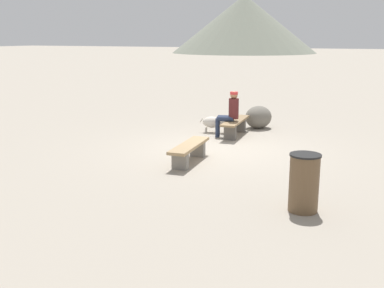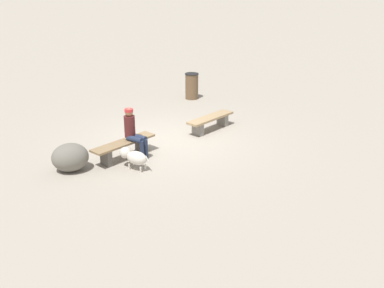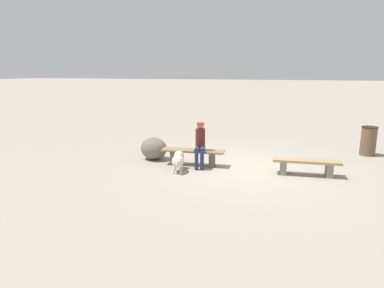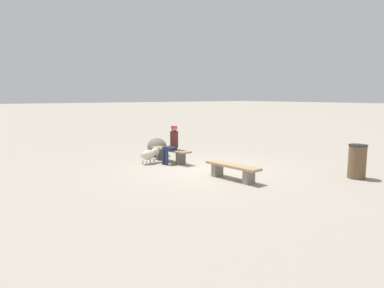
% 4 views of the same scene
% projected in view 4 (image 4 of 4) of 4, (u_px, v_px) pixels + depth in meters
% --- Properties ---
extents(ground, '(210.00, 210.00, 0.06)m').
position_uv_depth(ground, '(202.00, 170.00, 10.85)').
color(ground, '#9E9384').
extents(bench_left, '(1.78, 0.56, 0.43)m').
position_uv_depth(bench_left, '(232.00, 169.00, 9.47)').
color(bench_left, gray).
rests_on(bench_left, ground).
extents(bench_right, '(1.89, 0.58, 0.47)m').
position_uv_depth(bench_right, '(170.00, 153.00, 12.00)').
color(bench_right, '#605B56').
rests_on(bench_right, ground).
extents(seated_person, '(0.40, 0.65, 1.31)m').
position_uv_depth(seated_person, '(172.00, 142.00, 11.69)').
color(seated_person, '#511E1E').
rests_on(seated_person, ground).
extents(dog, '(0.48, 0.85, 0.52)m').
position_uv_depth(dog, '(150.00, 154.00, 11.75)').
color(dog, beige).
rests_on(dog, ground).
extents(trash_bin, '(0.51, 0.51, 0.96)m').
position_uv_depth(trash_bin, '(357.00, 161.00, 9.60)').
color(trash_bin, brown).
rests_on(trash_bin, ground).
extents(boulder, '(1.11, 1.04, 0.69)m').
position_uv_depth(boulder, '(157.00, 147.00, 13.26)').
color(boulder, '#6B665B').
rests_on(boulder, ground).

